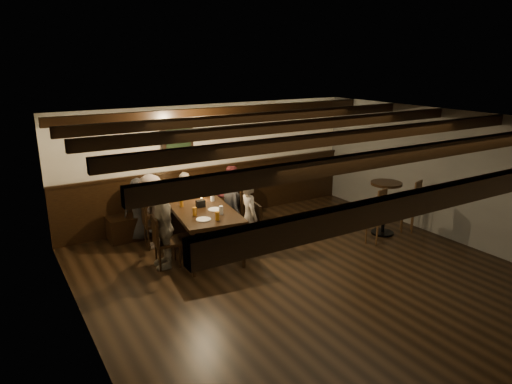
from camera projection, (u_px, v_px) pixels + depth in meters
room at (230, 184)px, 8.32m from camera, size 7.00×7.00×7.00m
dining_table at (200, 210)px, 7.95m from camera, size 1.24×2.25×0.80m
chair_left_near at (155, 232)px, 8.20m from camera, size 0.47×0.47×0.91m
chair_left_far at (166, 251)px, 7.41m from camera, size 0.44×0.44×0.86m
chair_right_near at (230, 221)px, 8.75m from camera, size 0.47×0.47×0.92m
chair_right_far at (248, 238)px, 7.96m from camera, size 0.45×0.45×0.87m
person_bench_left at (139, 209)px, 8.44m from camera, size 0.62×0.45×1.18m
person_bench_centre at (185, 201)px, 8.92m from camera, size 0.46×0.34×1.18m
person_bench_right at (230, 196)px, 9.12m from camera, size 0.67×0.55×1.25m
person_left_near at (152, 211)px, 8.08m from camera, size 0.61×0.92×1.34m
person_left_far at (163, 226)px, 7.28m from camera, size 0.45×0.86×1.39m
person_right_near at (231, 204)px, 8.67m from camera, size 0.47×0.65×1.22m
person_right_far at (250, 217)px, 7.87m from camera, size 0.37×0.51×1.29m
pint_a at (174, 194)px, 8.42m from camera, size 0.07×0.07×0.14m
pint_b at (203, 191)px, 8.58m from camera, size 0.07×0.07×0.14m
pint_c at (181, 203)px, 7.89m from camera, size 0.07×0.07×0.14m
pint_d at (213, 197)px, 8.20m from camera, size 0.07×0.07×0.14m
pint_e at (195, 212)px, 7.43m from camera, size 0.07×0.07×0.14m
pint_f at (221, 210)px, 7.50m from camera, size 0.07×0.07×0.14m
pint_g at (217, 216)px, 7.23m from camera, size 0.07×0.07×0.14m
plate_near at (203, 219)px, 7.26m from camera, size 0.24×0.24×0.01m
plate_far at (215, 209)px, 7.74m from camera, size 0.24×0.24×0.01m
condiment_caddy at (201, 204)px, 7.87m from camera, size 0.15×0.10×0.12m
candle at (201, 199)px, 8.24m from camera, size 0.05×0.05×0.05m
high_top_table at (385, 200)px, 8.67m from camera, size 0.58×0.58×1.03m
bar_stool_left at (373, 222)px, 8.34m from camera, size 0.35×0.36×1.05m
bar_stool_right at (408, 212)px, 8.88m from camera, size 0.35×0.37×1.05m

